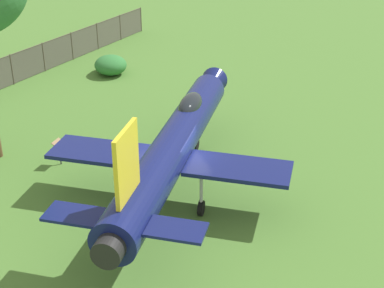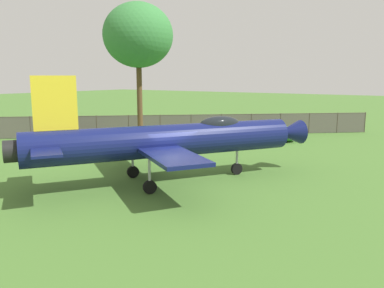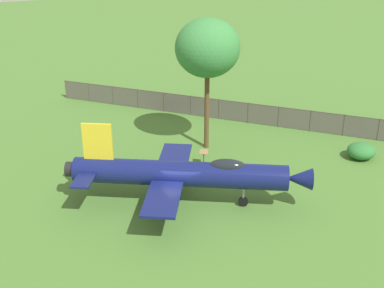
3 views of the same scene
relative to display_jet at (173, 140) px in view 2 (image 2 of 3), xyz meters
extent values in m
plane|color=#47722D|center=(-0.20, -0.30, -2.07)|extent=(200.00, 200.00, 0.00)
cylinder|color=#111951|center=(-0.20, -0.30, -0.04)|extent=(8.34, 11.66, 1.54)
cone|color=#111951|center=(3.65, 5.60, -0.04)|extent=(1.97, 2.06, 1.31)
cylinder|color=black|center=(-3.86, -5.92, -0.04)|extent=(1.10, 1.01, 0.93)
ellipsoid|color=black|center=(1.35, 2.07, 0.62)|extent=(1.95, 2.33, 0.84)
cube|color=yellow|center=(-2.87, -4.41, 1.88)|extent=(1.10, 1.58, 2.29)
cube|color=#111951|center=(-2.84, 0.65, -0.23)|extent=(4.33, 3.74, 0.16)
cube|color=#111951|center=(1.74, -2.34, -0.23)|extent=(4.33, 3.74, 0.16)
cube|color=#111951|center=(-4.56, -3.93, 0.12)|extent=(2.11, 1.90, 0.10)
cube|color=#111951|center=(-1.76, -5.76, 0.12)|extent=(2.11, 1.90, 0.10)
cylinder|color=#A5A8AD|center=(1.91, 2.94, -0.98)|extent=(0.12, 0.12, 1.58)
cylinder|color=black|center=(1.91, 2.94, -1.77)|extent=(0.48, 0.60, 0.60)
cylinder|color=#A5A8AD|center=(-2.14, -0.58, -0.98)|extent=(0.12, 0.12, 1.58)
cylinder|color=black|center=(-2.14, -0.58, -1.77)|extent=(0.48, 0.60, 0.60)
cylinder|color=#A5A8AD|center=(0.33, -2.19, -0.98)|extent=(0.12, 0.12, 1.58)
cylinder|color=black|center=(0.33, -2.19, -1.77)|extent=(0.48, 0.60, 0.60)
cylinder|color=brown|center=(-6.80, 5.27, 1.18)|extent=(0.36, 0.36, 6.50)
ellipsoid|color=#387F3D|center=(-6.80, 5.27, 5.70)|extent=(4.62, 4.70, 4.27)
cylinder|color=#4C4238|center=(4.50, 23.26, -1.14)|extent=(0.08, 0.08, 1.86)
cylinder|color=#4C4238|center=(2.48, 21.51, -1.14)|extent=(0.08, 0.08, 1.86)
cylinder|color=#4C4238|center=(0.46, 19.77, -1.14)|extent=(0.08, 0.08, 1.86)
cylinder|color=#4C4238|center=(-1.56, 18.02, -1.14)|extent=(0.08, 0.08, 1.86)
cylinder|color=#4C4238|center=(-3.58, 16.27, -1.14)|extent=(0.08, 0.08, 1.86)
cylinder|color=#4C4238|center=(-5.59, 14.52, -1.14)|extent=(0.08, 0.08, 1.86)
cylinder|color=#4C4238|center=(-7.61, 12.77, -1.14)|extent=(0.08, 0.08, 1.86)
cylinder|color=#4C4238|center=(-9.63, 11.02, -1.14)|extent=(0.08, 0.08, 1.86)
cylinder|color=#4C4238|center=(-11.65, 9.27, -1.14)|extent=(0.08, 0.08, 1.86)
cylinder|color=#4C4238|center=(-13.67, 7.52, -1.14)|extent=(0.08, 0.08, 1.86)
cylinder|color=#4C4238|center=(-15.69, 5.77, -1.14)|extent=(0.08, 0.08, 1.86)
cylinder|color=#4C4238|center=(-17.71, 4.02, -1.14)|extent=(0.08, 0.08, 1.86)
cylinder|color=#4C4238|center=(-9.63, 11.02, -0.26)|extent=(28.30, 24.53, 0.05)
cube|color=#59544C|center=(-9.63, 11.02, -1.14)|extent=(28.28, 24.51, 1.78)
ellipsoid|color=#2D7033|center=(0.27, 14.36, -1.47)|extent=(1.99, 2.11, 1.20)
ellipsoid|color=#387F3D|center=(-0.01, 15.01, -1.69)|extent=(1.10, 1.08, 0.75)
cylinder|color=#333333|center=(-4.20, 3.60, -1.62)|extent=(0.06, 0.06, 0.90)
cube|color=olive|center=(-4.20, 3.60, -1.05)|extent=(0.68, 0.72, 0.25)
camera|label=1|loc=(-5.88, -19.29, 10.18)|focal=53.42mm
camera|label=2|loc=(10.89, -14.53, 2.97)|focal=35.88mm
camera|label=3|loc=(23.22, -11.83, 13.46)|focal=45.62mm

